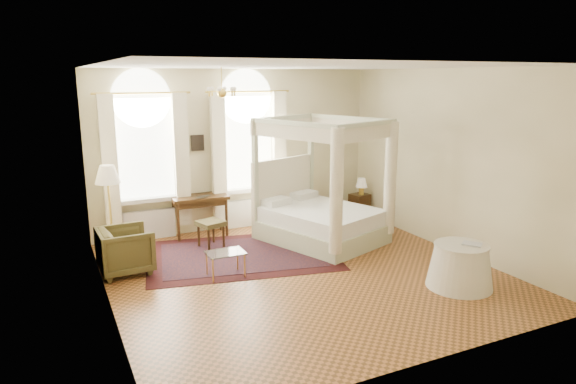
% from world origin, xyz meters
% --- Properties ---
extents(ground, '(6.00, 6.00, 0.00)m').
position_xyz_m(ground, '(0.00, 0.00, 0.00)').
color(ground, '#A86330').
rests_on(ground, ground).
extents(room_walls, '(6.00, 6.00, 6.00)m').
position_xyz_m(room_walls, '(0.00, 0.00, 1.98)').
color(room_walls, '#FEEFC1').
rests_on(room_walls, ground).
extents(window_left, '(1.62, 0.27, 3.29)m').
position_xyz_m(window_left, '(-1.90, 2.87, 1.49)').
color(window_left, white).
rests_on(window_left, room_walls).
extents(window_right, '(1.62, 0.27, 3.29)m').
position_xyz_m(window_right, '(0.20, 2.87, 1.49)').
color(window_right, white).
rests_on(window_right, room_walls).
extents(chandelier, '(0.51, 0.45, 0.50)m').
position_xyz_m(chandelier, '(-0.90, 1.20, 2.91)').
color(chandelier, gold).
rests_on(chandelier, room_walls).
extents(wall_pictures, '(2.54, 0.03, 0.39)m').
position_xyz_m(wall_pictures, '(0.09, 2.97, 1.89)').
color(wall_pictures, black).
rests_on(wall_pictures, room_walls).
extents(canopy_bed, '(2.41, 2.65, 2.38)m').
position_xyz_m(canopy_bed, '(1.11, 1.34, 0.54)').
color(canopy_bed, '#B9BF9B').
rests_on(canopy_bed, ground).
extents(nightstand, '(0.45, 0.42, 0.56)m').
position_xyz_m(nightstand, '(2.70, 2.42, 0.28)').
color(nightstand, '#3E2610').
rests_on(nightstand, ground).
extents(nightstand_lamp, '(0.26, 0.26, 0.38)m').
position_xyz_m(nightstand_lamp, '(2.70, 2.37, 0.80)').
color(nightstand_lamp, gold).
rests_on(nightstand_lamp, nightstand).
extents(writing_desk, '(1.12, 0.62, 0.83)m').
position_xyz_m(writing_desk, '(-0.93, 2.70, 0.71)').
color(writing_desk, '#3E2610').
rests_on(writing_desk, ground).
extents(laptop, '(0.40, 0.34, 0.03)m').
position_xyz_m(laptop, '(-0.93, 2.57, 0.84)').
color(laptop, black).
rests_on(laptop, writing_desk).
extents(stool, '(0.55, 0.55, 0.51)m').
position_xyz_m(stool, '(-0.95, 1.91, 0.43)').
color(stool, '#4B4420').
rests_on(stool, ground).
extents(armchair, '(0.88, 0.85, 0.76)m').
position_xyz_m(armchair, '(-2.60, 1.28, 0.38)').
color(armchair, '#423B1C').
rests_on(armchair, ground).
extents(coffee_table, '(0.61, 0.43, 0.41)m').
position_xyz_m(coffee_table, '(-1.19, 0.40, 0.37)').
color(coffee_table, silver).
rests_on(coffee_table, ground).
extents(floor_lamp, '(0.43, 0.43, 1.67)m').
position_xyz_m(floor_lamp, '(-2.70, 2.09, 1.43)').
color(floor_lamp, gold).
rests_on(floor_lamp, ground).
extents(oriental_rug, '(3.70, 2.98, 0.01)m').
position_xyz_m(oriental_rug, '(-0.61, 1.23, 0.01)').
color(oriental_rug, '#380D0F').
rests_on(oriental_rug, ground).
extents(side_table, '(0.99, 0.99, 0.68)m').
position_xyz_m(side_table, '(1.90, -1.54, 0.33)').
color(side_table, white).
rests_on(side_table, ground).
extents(book, '(0.33, 0.34, 0.03)m').
position_xyz_m(book, '(1.94, -1.68, 0.69)').
color(book, black).
rests_on(book, side_table).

